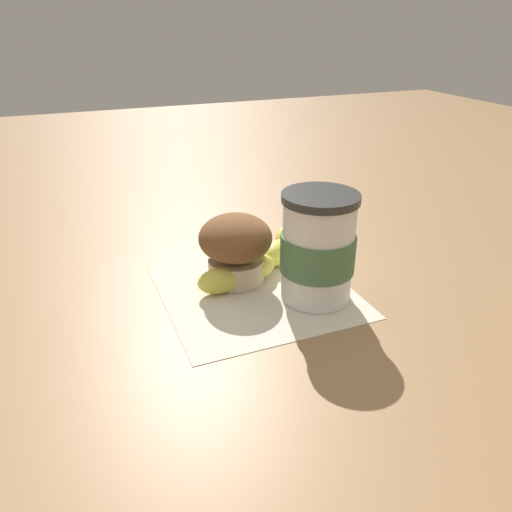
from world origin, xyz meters
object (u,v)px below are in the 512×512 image
Objects in this scene: coffee_cup at (318,248)px; sugar_packet at (248,244)px; banana at (261,259)px; muffin at (236,245)px.

coffee_cup is 0.20m from sugar_packet.
banana reaches higher than sugar_packet.
sugar_packet is at bearing -82.15° from coffee_cup.
muffin reaches higher than banana.
coffee_cup is 2.85× the size of sugar_packet.
coffee_cup reaches higher than sugar_packet.
muffin is 0.50× the size of banana.
banana is at bearing -67.67° from coffee_cup.
coffee_cup is 0.12m from muffin.
sugar_packet is at bearing -98.63° from banana.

